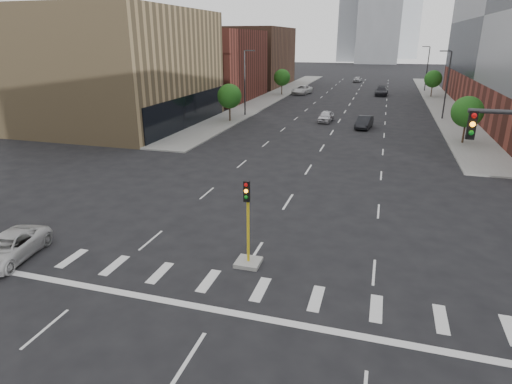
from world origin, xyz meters
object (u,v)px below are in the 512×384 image
at_px(car_near_left, 326,116).
at_px(parked_minivan, 8,248).
at_px(car_distant, 358,79).
at_px(car_deep_right, 381,91).
at_px(median_traffic_signal, 248,247).
at_px(car_mid_right, 364,122).
at_px(car_far_left, 302,90).

bearing_deg(car_near_left, parked_minivan, -100.63).
bearing_deg(car_distant, car_deep_right, -68.39).
distance_m(median_traffic_signal, car_deep_right, 71.27).
relative_size(car_mid_right, car_deep_right, 0.80).
bearing_deg(parked_minivan, car_distant, 75.14).
distance_m(car_deep_right, car_distant, 27.12).
height_order(car_far_left, parked_minivan, car_far_left).
xyz_separation_m(median_traffic_signal, car_near_left, (-1.68, 39.76, -0.24)).
bearing_deg(car_mid_right, car_deep_right, 94.60).
relative_size(median_traffic_signal, car_distant, 1.04).
bearing_deg(car_deep_right, median_traffic_signal, -91.92).
bearing_deg(median_traffic_signal, parked_minivan, -165.77).
relative_size(car_mid_right, car_distant, 1.07).
height_order(car_near_left, car_distant, car_near_left).
xyz_separation_m(car_near_left, car_distant, (0.13, 57.70, -0.01)).
bearing_deg(car_far_left, car_mid_right, -57.51).
bearing_deg(car_deep_right, car_distant, 105.67).
bearing_deg(car_deep_right, parked_minivan, -100.61).
bearing_deg(parked_minivan, car_near_left, 67.72).
xyz_separation_m(car_mid_right, parked_minivan, (-15.20, -39.61, -0.09)).
bearing_deg(car_mid_right, parked_minivan, -104.13).
bearing_deg(car_mid_right, car_near_left, 155.86).
bearing_deg(median_traffic_signal, car_mid_right, 84.54).
relative_size(car_mid_right, car_far_left, 0.75).
relative_size(car_mid_right, parked_minivan, 0.96).
height_order(car_far_left, car_deep_right, car_far_left).
height_order(car_near_left, parked_minivan, car_near_left).
height_order(median_traffic_signal, car_deep_right, median_traffic_signal).
relative_size(median_traffic_signal, car_deep_right, 0.77).
relative_size(car_far_left, car_distant, 1.44).
xyz_separation_m(median_traffic_signal, car_deep_right, (4.86, 71.11, -0.15)).
bearing_deg(car_far_left, car_near_left, -64.14).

